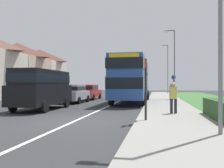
# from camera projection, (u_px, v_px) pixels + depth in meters

# --- Properties ---
(ground_plane) EXTENTS (120.00, 120.00, 0.00)m
(ground_plane) POSITION_uv_depth(u_px,v_px,m) (75.00, 121.00, 10.62)
(ground_plane) COLOR #2D3033
(lane_marking_centre) EXTENTS (0.14, 60.00, 0.01)m
(lane_marking_centre) POSITION_uv_depth(u_px,v_px,m) (110.00, 106.00, 18.50)
(lane_marking_centre) COLOR silver
(lane_marking_centre) RESTS_ON ground_plane
(pavement_near_side) EXTENTS (3.20, 68.00, 0.12)m
(pavement_near_side) POSITION_uv_depth(u_px,v_px,m) (169.00, 108.00, 15.79)
(pavement_near_side) COLOR gray
(pavement_near_side) RESTS_ON ground_plane
(double_decker_bus) EXTENTS (2.80, 9.93, 3.70)m
(double_decker_bus) POSITION_uv_depth(u_px,v_px,m) (131.00, 78.00, 21.24)
(double_decker_bus) COLOR #284C93
(double_decker_bus) RESTS_ON ground_plane
(parked_van_black) EXTENTS (2.11, 5.41, 2.45)m
(parked_van_black) POSITION_uv_depth(u_px,v_px,m) (42.00, 87.00, 15.52)
(parked_van_black) COLOR black
(parked_van_black) RESTS_ON ground_plane
(parked_car_silver) EXTENTS (1.93, 4.21, 1.56)m
(parked_car_silver) POSITION_uv_depth(u_px,v_px,m) (73.00, 93.00, 21.22)
(parked_car_silver) COLOR #B7B7BC
(parked_car_silver) RESTS_ON ground_plane
(parked_car_red) EXTENTS (2.00, 4.60, 1.56)m
(parked_car_red) POSITION_uv_depth(u_px,v_px,m) (88.00, 91.00, 26.24)
(parked_car_red) COLOR #B21E1E
(parked_car_red) RESTS_ON ground_plane
(pedestrian_at_stop) EXTENTS (0.34, 0.34, 1.67)m
(pedestrian_at_stop) POSITION_uv_depth(u_px,v_px,m) (173.00, 96.00, 12.44)
(pedestrian_at_stop) COLOR #23232D
(pedestrian_at_stop) RESTS_ON ground_plane
(pedestrian_walking_away) EXTENTS (0.34, 0.34, 1.67)m
(pedestrian_walking_away) POSITION_uv_depth(u_px,v_px,m) (171.00, 91.00, 23.50)
(pedestrian_walking_away) COLOR #23232D
(pedestrian_walking_away) RESTS_ON ground_plane
(bus_stop_sign) EXTENTS (0.09, 0.52, 2.60)m
(bus_stop_sign) POSITION_uv_depth(u_px,v_px,m) (146.00, 85.00, 10.11)
(bus_stop_sign) COLOR black
(bus_stop_sign) RESTS_ON ground_plane
(cycle_route_sign) EXTENTS (0.44, 0.08, 2.52)m
(cycle_route_sign) POSITION_uv_depth(u_px,v_px,m) (173.00, 86.00, 25.14)
(cycle_route_sign) COLOR slate
(cycle_route_sign) RESTS_ON ground_plane
(street_lamp_mid) EXTENTS (1.14, 0.20, 7.07)m
(street_lamp_mid) POSITION_uv_depth(u_px,v_px,m) (173.00, 60.00, 25.12)
(street_lamp_mid) COLOR slate
(street_lamp_mid) RESTS_ON ground_plane
(street_lamp_far) EXTENTS (1.14, 0.20, 8.10)m
(street_lamp_far) POSITION_uv_depth(u_px,v_px,m) (167.00, 66.00, 41.03)
(street_lamp_far) COLOR slate
(street_lamp_far) RESTS_ON ground_plane
(house_terrace_far_side) EXTENTS (6.90, 19.34, 7.25)m
(house_terrace_far_side) POSITION_uv_depth(u_px,v_px,m) (17.00, 69.00, 33.68)
(house_terrace_far_side) COLOR beige
(house_terrace_far_side) RESTS_ON ground_plane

